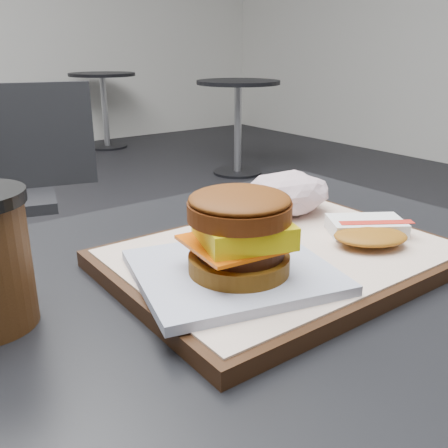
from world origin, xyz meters
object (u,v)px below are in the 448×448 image
neighbor_chair (14,183)px  serving_tray (282,257)px  breakfast_sandwich (238,242)px  hash_brown (368,231)px  customer_table (237,405)px  crumpled_wrapper (288,193)px

neighbor_chair → serving_tray: bearing=-93.2°
breakfast_sandwich → hash_brown: 0.20m
customer_table → serving_tray: (0.05, -0.02, 0.20)m
customer_table → serving_tray: serving_tray is taller
customer_table → breakfast_sandwich: (-0.04, -0.05, 0.24)m
crumpled_wrapper → neighbor_chair: neighbor_chair is taller
neighbor_chair → hash_brown: bearing=-89.4°
customer_table → crumpled_wrapper: size_ratio=6.37×
serving_tray → breakfast_sandwich: bearing=-161.8°
serving_tray → hash_brown: size_ratio=2.81×
breakfast_sandwich → neighbor_chair: breakfast_sandwich is taller
customer_table → crumpled_wrapper: crumpled_wrapper is taller
serving_tray → hash_brown: bearing=-19.4°
customer_table → hash_brown: size_ratio=5.91×
breakfast_sandwich → neighbor_chair: bearing=83.7°
serving_tray → neighbor_chair: 1.61m
serving_tray → hash_brown: (0.10, -0.04, 0.02)m
customer_table → hash_brown: hash_brown is taller
customer_table → serving_tray: bearing=-19.4°
breakfast_sandwich → crumpled_wrapper: size_ratio=1.80×
serving_tray → breakfast_sandwich: (-0.09, -0.03, 0.05)m
hash_brown → serving_tray: bearing=160.6°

